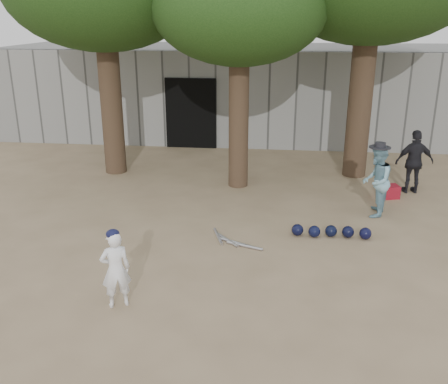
# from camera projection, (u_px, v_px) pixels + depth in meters

# --- Properties ---
(ground) EXTENTS (70.00, 70.00, 0.00)m
(ground) POSITION_uv_depth(u_px,v_px,m) (183.00, 261.00, 8.65)
(ground) COLOR #937C5E
(ground) RESTS_ON ground
(boy_player) EXTENTS (0.51, 0.44, 1.18)m
(boy_player) POSITION_uv_depth(u_px,v_px,m) (116.00, 270.00, 7.15)
(boy_player) COLOR white
(boy_player) RESTS_ON ground
(spectator_blue) EXTENTS (0.75, 0.87, 1.52)m
(spectator_blue) POSITION_uv_depth(u_px,v_px,m) (376.00, 181.00, 10.40)
(spectator_blue) COLOR #7BADBF
(spectator_blue) RESTS_ON ground
(spectator_dark) EXTENTS (0.93, 0.47, 1.52)m
(spectator_dark) POSITION_uv_depth(u_px,v_px,m) (414.00, 162.00, 11.76)
(spectator_dark) COLOR black
(spectator_dark) RESTS_ON ground
(red_bag) EXTENTS (0.48, 0.40, 0.30)m
(red_bag) POSITION_uv_depth(u_px,v_px,m) (389.00, 192.00, 11.62)
(red_bag) COLOR maroon
(red_bag) RESTS_ON ground
(back_building) EXTENTS (16.00, 5.24, 3.00)m
(back_building) POSITION_uv_depth(u_px,v_px,m) (236.00, 90.00, 17.82)
(back_building) COLOR gray
(back_building) RESTS_ON ground
(helmet_row) EXTENTS (1.51, 0.29, 0.23)m
(helmet_row) POSITION_uv_depth(u_px,v_px,m) (331.00, 232.00, 9.56)
(helmet_row) COLOR black
(helmet_row) RESTS_ON ground
(bat_pile) EXTENTS (1.03, 0.86, 0.06)m
(bat_pile) POSITION_uv_depth(u_px,v_px,m) (231.00, 241.00, 9.36)
(bat_pile) COLOR #ADACB3
(bat_pile) RESTS_ON ground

